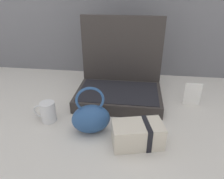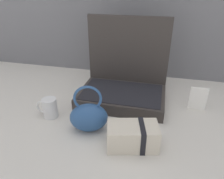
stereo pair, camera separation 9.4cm
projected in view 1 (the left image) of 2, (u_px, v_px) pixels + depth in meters
The scene contains 6 objects.
ground_plane at pixel (109, 115), 1.04m from camera, with size 6.00×6.00×0.00m, color beige.
open_suitcase at pixel (120, 82), 1.16m from camera, with size 0.46×0.32×0.44m.
teal_pouch_handbag at pixel (91, 118), 0.90m from camera, with size 0.19×0.15×0.22m.
cream_toiletry_bag at pixel (138, 134), 0.84m from camera, with size 0.22×0.15×0.10m.
coffee_mug at pixel (48, 112), 0.98m from camera, with size 0.11×0.07×0.10m.
info_card_left at pixel (192, 94), 1.10m from camera, with size 0.09×0.01×0.13m, color white.
Camera 1 is at (0.12, -0.85, 0.59)m, focal length 33.40 mm.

